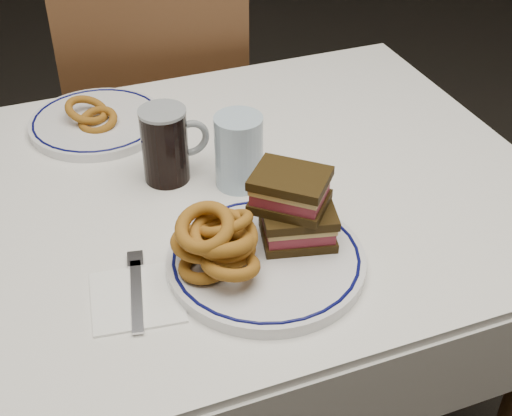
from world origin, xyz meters
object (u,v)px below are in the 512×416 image
object	(u,v)px
beer_mug	(166,144)
far_plate	(97,122)
chair_far	(155,122)
reuben_sandwich	(294,207)
main_plate	(266,260)

from	to	relation	value
beer_mug	far_plate	bearing A→B (deg)	110.82
chair_far	beer_mug	xyz separation A→B (m)	(-0.11, -0.60, 0.30)
reuben_sandwich	beer_mug	world-z (taller)	beer_mug
reuben_sandwich	far_plate	xyz separation A→B (m)	(-0.21, 0.47, -0.07)
main_plate	beer_mug	world-z (taller)	beer_mug
chair_far	far_plate	bearing A→B (deg)	-116.96
main_plate	beer_mug	xyz separation A→B (m)	(-0.07, 0.28, 0.06)
main_plate	far_plate	distance (m)	0.52
chair_far	reuben_sandwich	world-z (taller)	chair_far
chair_far	main_plate	xyz separation A→B (m)	(-0.04, -0.88, 0.24)
chair_far	far_plate	size ratio (longest dim) A/B	3.64
main_plate	reuben_sandwich	size ratio (longest dim) A/B	2.10
beer_mug	chair_far	bearing A→B (deg)	79.72
chair_far	beer_mug	world-z (taller)	chair_far
reuben_sandwich	beer_mug	size ratio (longest dim) A/B	1.04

